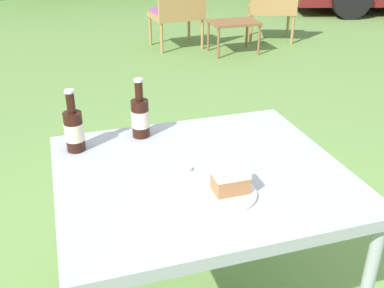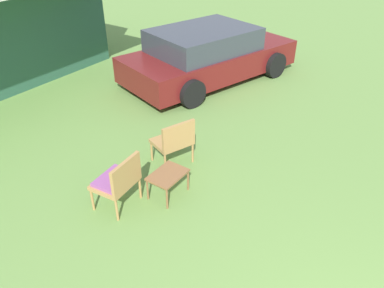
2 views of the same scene
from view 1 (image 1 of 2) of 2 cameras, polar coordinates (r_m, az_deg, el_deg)
wicker_chair_cushioned at (r=5.68m, az=-1.87°, el=16.56°), size 0.63×0.54×0.81m
wicker_chair_plain at (r=6.12m, az=10.19°, el=16.96°), size 0.72×0.66×0.81m
garden_side_table at (r=5.50m, az=5.33°, el=14.82°), size 0.56×0.41×0.38m
patio_table at (r=1.52m, az=1.13°, el=-5.48°), size 0.94×0.82×0.72m
cake_on_plate at (r=1.35m, az=4.37°, el=-5.41°), size 0.21×0.21×0.08m
cola_bottle_near at (r=1.69m, az=-6.59°, el=3.51°), size 0.07×0.07×0.23m
cola_bottle_far at (r=1.63m, az=-14.75°, el=1.81°), size 0.07×0.07×0.23m
fork at (r=1.37m, az=2.09°, el=-6.20°), size 0.18×0.06×0.01m
loose_bottle_cap at (r=1.48m, az=-0.49°, el=-3.15°), size 0.03×0.03×0.01m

